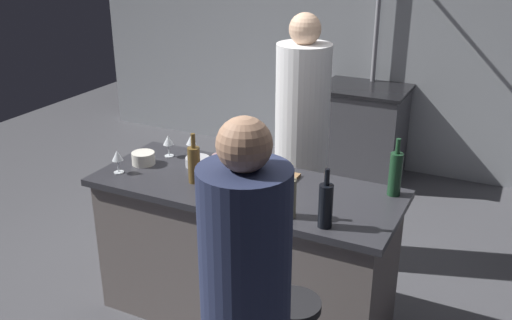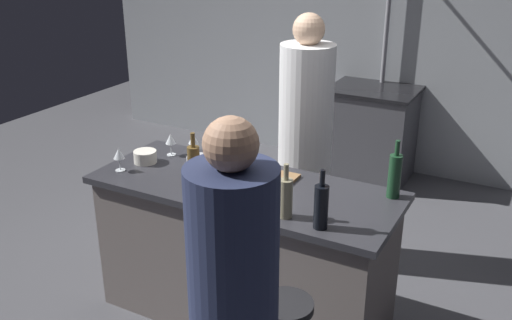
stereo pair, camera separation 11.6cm
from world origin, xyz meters
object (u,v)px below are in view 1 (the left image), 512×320
Objects in this scene: wine_glass_near_right_guest at (191,141)px; wine_bottle_rose at (219,173)px; wine_bottle_green at (395,173)px; chef at (301,150)px; wine_glass_by_chef at (117,157)px; wine_bottle_amber at (194,164)px; mixing_bowl_steel at (198,162)px; mixing_bowl_ceramic at (143,158)px; wine_glass_near_left_guest at (168,141)px; stove_range at (362,132)px; cutting_board at (269,177)px; wine_bottle_dark at (326,205)px; pepper_mill at (228,183)px; wine_bottle_white at (289,197)px.

wine_bottle_rose is at bearing -43.15° from wine_glass_near_right_guest.
wine_glass_near_right_guest is (-1.31, -0.00, -0.02)m from wine_bottle_green.
chef is 1.30m from wine_glass_by_chef.
wine_bottle_amber is 1.97× the size of mixing_bowl_steel.
wine_glass_near_right_guest is at bearing -179.93° from wine_bottle_green.
mixing_bowl_steel is (0.32, 0.12, -0.01)m from mixing_bowl_ceramic.
wine_glass_near_left_guest is 0.27m from mixing_bowl_steel.
cutting_board reaches higher than stove_range.
wine_bottle_dark reaches higher than cutting_board.
stove_range is 6.10× the size of wine_glass_by_chef.
cutting_board is 0.45m from wine_bottle_amber.
mixing_bowl_steel is at bearing 21.31° from mixing_bowl_ceramic.
wine_bottle_green is at bearing 0.07° from wine_glass_near_right_guest.
wine_bottle_dark is at bearing -77.87° from stove_range.
cutting_board is 0.73m from wine_glass_near_left_guest.
wine_glass_near_right_guest is at bearing -130.35° from chef.
stove_range is 2.43m from wine_glass_near_left_guest.
cutting_board is 2.23× the size of mixing_bowl_ceramic.
pepper_mill reaches higher than wine_glass_by_chef.
wine_glass_near_left_guest reaches higher than mixing_bowl_steel.
mixing_bowl_ceramic is (-0.80, -0.15, 0.03)m from cutting_board.
wine_bottle_rose reaches higher than wine_bottle_amber.
wine_bottle_rose is 1.02× the size of wine_bottle_dark.
wine_glass_near_right_guest is at bearing -103.09° from stove_range.
wine_bottle_rose is (-0.07, -2.61, 0.58)m from stove_range.
wine_glass_by_chef is 1.02× the size of mixing_bowl_ceramic.
wine_bottle_rose reaches higher than pepper_mill.
mixing_bowl_steel is at bearing -45.91° from wine_glass_near_right_guest.
mixing_bowl_steel is (-0.11, 0.22, -0.09)m from wine_bottle_amber.
wine_bottle_rose is (-0.16, -0.31, 0.11)m from cutting_board.
stove_range is at bearing 88.40° from wine_bottle_rose.
wine_glass_near_right_guest is (-0.60, 0.10, 0.10)m from cutting_board.
wine_bottle_dark is at bearing -21.68° from mixing_bowl_steel.
wine_bottle_green is at bearing 66.96° from wine_bottle_dark.
wine_bottle_white is 2.01× the size of wine_glass_near_left_guest.
chef is at bearing 142.55° from wine_bottle_green.
wine_bottle_white is at bearing -52.82° from cutting_board.
chef is at bearing 61.50° from mixing_bowl_steel.
chef is at bearing 96.30° from cutting_board.
wine_bottle_rose reaches higher than cutting_board.
mixing_bowl_ceramic is (-0.64, 0.16, -0.08)m from wine_bottle_rose.
mixing_bowl_steel is (0.25, -0.05, -0.08)m from wine_glass_near_left_guest.
wine_bottle_green reaches higher than wine_bottle_amber.
wine_glass_near_right_guest is 0.33m from mixing_bowl_ceramic.
wine_bottle_dark reaches higher than wine_bottle_white.
wine_bottle_amber is at bearing -62.44° from mixing_bowl_steel.
chef is 1.18m from wine_bottle_white.
wine_glass_by_chef is (-0.85, -0.33, 0.10)m from cutting_board.
wine_bottle_amber reaches higher than wine_glass_by_chef.
wine_bottle_dark is at bearing -39.57° from cutting_board.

